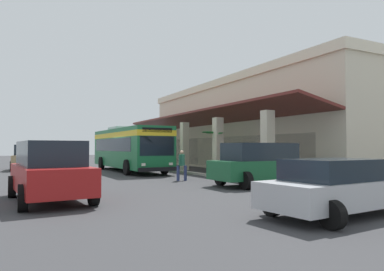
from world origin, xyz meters
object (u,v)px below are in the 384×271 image
at_px(parked_sedan_silver, 337,187).
at_px(parked_suv_red, 50,170).
at_px(transit_bus, 129,146).
at_px(parked_suv_tan, 28,157).
at_px(parked_suv_green, 261,164).
at_px(potted_palm, 215,163).
at_px(pedestrian, 182,164).

relative_size(parked_sedan_silver, parked_suv_red, 0.92).
relative_size(transit_bus, parked_sedan_silver, 2.48).
bearing_deg(parked_suv_tan, parked_sedan_silver, 14.82).
bearing_deg(parked_suv_green, potted_palm, 166.94).
bearing_deg(pedestrian, transit_bus, -177.69).
height_order(parked_suv_green, pedestrian, parked_suv_green).
xyz_separation_m(parked_suv_tan, pedestrian, (13.69, 6.96, -0.12)).
bearing_deg(potted_palm, parked_suv_green, -13.06).
bearing_deg(parked_suv_tan, pedestrian, 26.94).
bearing_deg(transit_bus, parked_sedan_silver, -0.58).
relative_size(transit_bus, parked_suv_red, 2.28).
bearing_deg(pedestrian, parked_sedan_silver, -2.91).
distance_m(parked_sedan_silver, parked_suv_green, 7.27).
height_order(pedestrian, potted_palm, potted_palm).
distance_m(pedestrian, potted_palm, 4.96).
distance_m(transit_bus, parked_suv_green, 12.67).
distance_m(parked_suv_tan, pedestrian, 15.35).
height_order(parked_sedan_silver, pedestrian, pedestrian).
bearing_deg(parked_sedan_silver, pedestrian, 177.09).
bearing_deg(pedestrian, parked_suv_green, 30.19).
height_order(parked_suv_green, potted_palm, potted_palm).
xyz_separation_m(parked_suv_red, potted_palm, (-7.59, 10.78, -0.26)).
distance_m(parked_suv_tan, potted_palm, 15.13).
distance_m(parked_suv_red, parked_suv_green, 9.19).
distance_m(parked_sedan_silver, parked_suv_tan, 25.09).
bearing_deg(parked_sedan_silver, potted_palm, 162.19).
height_order(transit_bus, parked_suv_red, transit_bus).
height_order(transit_bus, potted_palm, transit_bus).
relative_size(transit_bus, parked_suv_green, 2.32).
relative_size(parked_suv_green, pedestrian, 3.01).
height_order(transit_bus, pedestrian, transit_bus).
relative_size(parked_suv_tan, pedestrian, 3.09).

